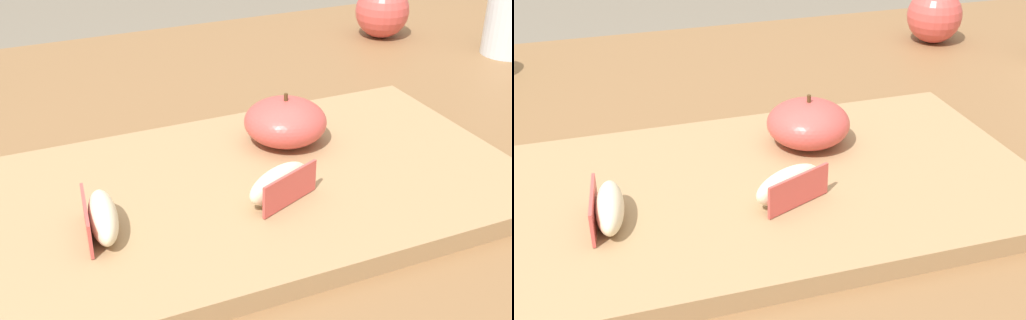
{
  "view_description": "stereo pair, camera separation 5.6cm",
  "coord_description": "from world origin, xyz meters",
  "views": [
    {
      "loc": [
        -0.15,
        -0.51,
        1.03
      ],
      "look_at": [
        0.06,
        -0.06,
        0.77
      ],
      "focal_mm": 47.31,
      "sensor_mm": 36.0,
      "label": 1
    },
    {
      "loc": [
        -0.09,
        -0.53,
        1.03
      ],
      "look_at": [
        0.06,
        -0.06,
        0.77
      ],
      "focal_mm": 47.31,
      "sensor_mm": 36.0,
      "label": 2
    }
  ],
  "objects": [
    {
      "name": "apple_wedge_near_knife",
      "position": [
        0.06,
        -0.09,
        0.76
      ],
      "size": [
        0.07,
        0.05,
        0.03
      ],
      "color": "beige",
      "rests_on": "cutting_board"
    },
    {
      "name": "apple_half_skin_up",
      "position": [
        0.11,
        0.0,
        0.77
      ],
      "size": [
        0.08,
        0.08,
        0.05
      ],
      "color": "#D14C47",
      "rests_on": "cutting_board"
    },
    {
      "name": "whole_apple_pink_lady",
      "position": [
        0.4,
        0.28,
        0.77
      ],
      "size": [
        0.08,
        0.08,
        0.08
      ],
      "color": "#D14C47",
      "rests_on": "dining_table"
    },
    {
      "name": "dining_table",
      "position": [
        0.0,
        0.0,
        0.64
      ],
      "size": [
        1.44,
        0.89,
        0.73
      ],
      "color": "brown",
      "rests_on": "ground_plane"
    },
    {
      "name": "apple_wedge_middle",
      "position": [
        -0.08,
        -0.08,
        0.76
      ],
      "size": [
        0.03,
        0.07,
        0.03
      ],
      "color": "beige",
      "rests_on": "cutting_board"
    },
    {
      "name": "cutting_board",
      "position": [
        0.06,
        -0.06,
        0.74
      ],
      "size": [
        0.46,
        0.27,
        0.02
      ],
      "color": "#A37F56",
      "rests_on": "dining_table"
    },
    {
      "name": "drinking_glass_water",
      "position": [
        0.52,
        0.15,
        0.78
      ],
      "size": [
        0.07,
        0.07,
        0.1
      ],
      "color": "silver",
      "rests_on": "dining_table"
    }
  ]
}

